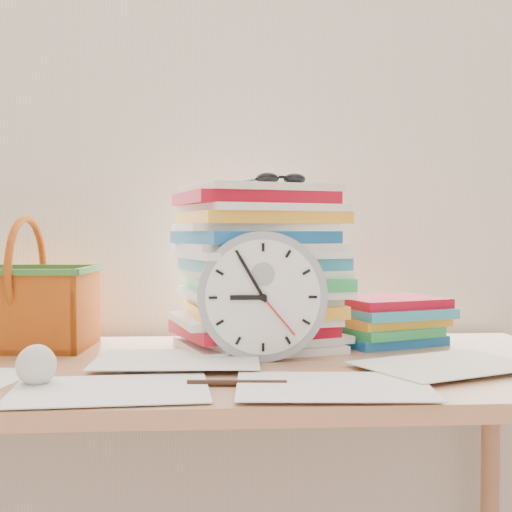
{
  "coord_description": "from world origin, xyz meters",
  "views": [
    {
      "loc": [
        -0.02,
        0.25,
        1.0
      ],
      "look_at": [
        0.07,
        1.6,
        0.95
      ],
      "focal_mm": 50.0,
      "sensor_mm": 36.0,
      "label": 1
    }
  ],
  "objects": [
    {
      "name": "pen",
      "position": [
        0.02,
        1.39,
        0.76
      ],
      "size": [
        0.16,
        0.02,
        0.01
      ],
      "primitive_type": "cylinder",
      "rotation": [
        0.0,
        1.57,
        -0.08
      ],
      "color": "black",
      "rests_on": "desk"
    },
    {
      "name": "clock",
      "position": [
        0.08,
        1.62,
        0.87
      ],
      "size": [
        0.25,
        0.05,
        0.25
      ],
      "primitive_type": "cylinder",
      "rotation": [
        1.57,
        0.0,
        0.0
      ],
      "color": "#949AA5",
      "rests_on": "desk"
    },
    {
      "name": "scattered_papers",
      "position": [
        0.0,
        1.6,
        0.76
      ],
      "size": [
        1.26,
        0.42,
        0.02
      ],
      "primitive_type": null,
      "color": "white",
      "rests_on": "desk"
    },
    {
      "name": "basket",
      "position": [
        -0.41,
        1.8,
        0.89
      ],
      "size": [
        0.29,
        0.24,
        0.28
      ],
      "primitive_type": null,
      "rotation": [
        0.0,
        0.0,
        -0.08
      ],
      "color": "#C65A13",
      "rests_on": "desk"
    },
    {
      "name": "sunglasses",
      "position": [
        0.13,
        1.76,
        1.11
      ],
      "size": [
        0.15,
        0.14,
        0.03
      ],
      "primitive_type": null,
      "rotation": [
        0.0,
        0.0,
        0.28
      ],
      "color": "black",
      "rests_on": "paper_stack"
    },
    {
      "name": "desk",
      "position": [
        0.0,
        1.6,
        0.68
      ],
      "size": [
        1.4,
        0.7,
        0.75
      ],
      "color": "#B57B55",
      "rests_on": "ground"
    },
    {
      "name": "book_stack",
      "position": [
        0.38,
        1.8,
        0.8
      ],
      "size": [
        0.3,
        0.27,
        0.1
      ],
      "primitive_type": null,
      "rotation": [
        0.0,
        0.0,
        0.37
      ],
      "color": "white",
      "rests_on": "desk"
    },
    {
      "name": "paper_stack",
      "position": [
        0.08,
        1.77,
        0.92
      ],
      "size": [
        0.41,
        0.37,
        0.35
      ],
      "primitive_type": null,
      "rotation": [
        0.0,
        0.0,
        0.28
      ],
      "color": "white",
      "rests_on": "desk"
    },
    {
      "name": "crumpled_ball",
      "position": [
        -0.3,
        1.42,
        0.78
      ],
      "size": [
        0.07,
        0.07,
        0.07
      ],
      "primitive_type": "sphere",
      "color": "white",
      "rests_on": "desk"
    },
    {
      "name": "curtain",
      "position": [
        0.0,
        1.98,
        1.3
      ],
      "size": [
        2.4,
        0.01,
        2.5
      ],
      "primitive_type": "cube",
      "color": "white",
      "rests_on": "room_shell"
    }
  ]
}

